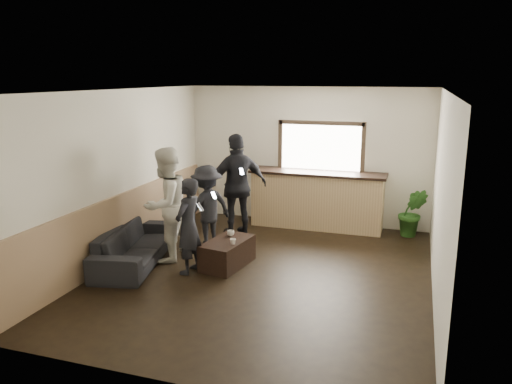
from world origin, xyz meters
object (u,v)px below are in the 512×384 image
(person_d, at_px, (238,186))
(cup_a, at_px, (231,233))
(bar_counter, at_px, (317,196))
(cup_b, at_px, (233,241))
(person_a, at_px, (188,226))
(person_c, at_px, (207,207))
(sofa, at_px, (134,245))
(person_b, at_px, (166,205))
(coffee_table, at_px, (227,253))
(potted_plant, at_px, (412,212))

(person_d, bearing_deg, cup_a, 64.31)
(bar_counter, relative_size, cup_b, 28.91)
(cup_b, relative_size, person_a, 0.06)
(cup_a, height_order, person_a, person_a)
(person_c, bearing_deg, cup_b, 75.52)
(cup_b, bearing_deg, person_a, -154.99)
(person_a, relative_size, person_d, 0.76)
(cup_b, relative_size, person_c, 0.06)
(person_a, distance_m, person_d, 1.94)
(bar_counter, bearing_deg, cup_b, -106.50)
(bar_counter, xyz_separation_m, sofa, (-2.45, -2.90, -0.34))
(person_a, height_order, person_b, person_b)
(coffee_table, height_order, person_b, person_b)
(coffee_table, height_order, potted_plant, potted_plant)
(person_b, bearing_deg, sofa, -43.43)
(cup_a, relative_size, potted_plant, 0.12)
(cup_a, xyz_separation_m, cup_b, (0.18, -0.38, -0.00))
(sofa, relative_size, cup_b, 22.30)
(cup_a, distance_m, person_d, 1.40)
(person_a, bearing_deg, cup_b, 120.79)
(coffee_table, bearing_deg, cup_b, -42.55)
(sofa, xyz_separation_m, person_b, (0.45, 0.30, 0.64))
(person_b, bearing_deg, person_d, 169.01)
(bar_counter, xyz_separation_m, coffee_table, (-0.95, -2.56, -0.43))
(sofa, height_order, person_b, person_b)
(person_c, bearing_deg, coffee_table, 74.73)
(cup_a, bearing_deg, person_c, 143.37)
(potted_plant, bearing_deg, person_c, -152.24)
(cup_a, distance_m, cup_b, 0.42)
(coffee_table, relative_size, person_c, 0.64)
(person_c, bearing_deg, potted_plant, 149.50)
(cup_b, xyz_separation_m, person_c, (-0.80, 0.83, 0.28))
(person_b, relative_size, person_d, 0.96)
(coffee_table, relative_size, cup_b, 10.34)
(cup_b, bearing_deg, person_c, 133.79)
(bar_counter, relative_size, person_b, 1.43)
(cup_a, height_order, person_b, person_b)
(bar_counter, bearing_deg, person_a, -115.45)
(sofa, xyz_separation_m, person_a, (1.03, -0.08, 0.45))
(person_a, bearing_deg, person_c, -165.27)
(cup_b, bearing_deg, bar_counter, 73.50)
(sofa, height_order, potted_plant, potted_plant)
(person_a, bearing_deg, person_b, -117.72)
(coffee_table, distance_m, potted_plant, 3.77)
(sofa, height_order, cup_a, sofa)
(coffee_table, xyz_separation_m, person_a, (-0.47, -0.43, 0.54))
(sofa, height_order, person_c, person_c)
(cup_a, relative_size, person_c, 0.08)
(bar_counter, xyz_separation_m, person_b, (-2.00, -2.60, 0.31))
(bar_counter, relative_size, person_c, 1.80)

